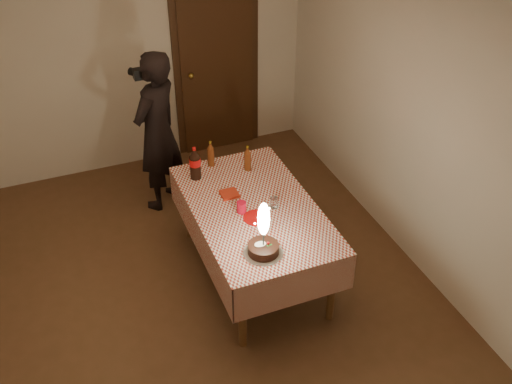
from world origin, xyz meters
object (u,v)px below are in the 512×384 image
amber_bottle_right (248,159)px  photographer (157,132)px  clear_cup (274,203)px  red_plate (256,218)px  dining_table (254,216)px  red_cup (241,207)px  cola_bottle (195,163)px  birthday_cake (263,239)px  amber_bottle_left (211,154)px

amber_bottle_right → photographer: 1.06m
amber_bottle_right → photographer: size_ratio=0.15×
clear_cup → red_plate: bearing=-155.9°
dining_table → red_cup: 0.20m
cola_bottle → clear_cup: bearing=-54.2°
photographer → cola_bottle: bearing=-79.2°
red_plate → birthday_cake: bearing=-104.7°
dining_table → birthday_cake: birthday_cake is taller
dining_table → clear_cup: (0.16, -0.06, 0.15)m
amber_bottle_left → amber_bottle_right: (0.29, -0.20, 0.00)m
dining_table → amber_bottle_left: 0.80m
dining_table → clear_cup: clear_cup is taller
amber_bottle_right → birthday_cake: bearing=-105.3°
birthday_cake → red_plate: bearing=75.3°
clear_cup → amber_bottle_right: 0.62m
dining_table → clear_cup: size_ratio=19.11×
red_cup → amber_bottle_right: amber_bottle_right is taller
amber_bottle_left → red_plate: bearing=-84.2°
cola_bottle → amber_bottle_left: bearing=37.4°
photographer → amber_bottle_right: bearing=-53.0°
amber_bottle_right → red_cup: bearing=-115.7°
dining_table → birthday_cake: (-0.15, -0.57, 0.24)m
clear_cup → dining_table: bearing=158.2°
birthday_cake → amber_bottle_left: bearing=89.2°
photographer → clear_cup: bearing=-66.6°
red_cup → cola_bottle: cola_bottle is taller
red_plate → cola_bottle: 0.82m
birthday_cake → photographer: bearing=99.4°
birthday_cake → cola_bottle: birthday_cake is taller
amber_bottle_right → clear_cup: bearing=-90.0°
birthday_cake → red_plate: 0.46m
amber_bottle_left → photographer: (-0.35, 0.65, -0.03)m
birthday_cake → photographer: 2.00m
amber_bottle_left → dining_table: bearing=-80.3°
amber_bottle_left → photographer: size_ratio=0.15×
photographer → birthday_cake: bearing=-80.6°
amber_bottle_left → cola_bottle: bearing=-142.6°
red_plate → red_cup: (-0.08, 0.12, 0.05)m
red_cup → red_plate: bearing=-55.9°
red_plate → clear_cup: (0.20, 0.09, 0.04)m
cola_bottle → photographer: (-0.15, 0.79, -0.07)m
cola_bottle → photographer: photographer is taller
red_cup → dining_table: bearing=13.1°
dining_table → cola_bottle: size_ratio=5.42×
red_plate → cola_bottle: cola_bottle is taller
red_cup → cola_bottle: bearing=107.7°
dining_table → red_plate: (-0.04, -0.15, 0.11)m
dining_table → red_cup: red_cup is taller
red_cup → cola_bottle: (-0.20, 0.63, 0.10)m
red_cup → clear_cup: (0.28, -0.04, -0.01)m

